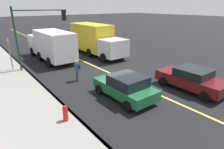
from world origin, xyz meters
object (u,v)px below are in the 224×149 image
at_px(car_green, 125,86).
at_px(street_sign_post, 10,52).
at_px(pedestrian_with_backpack, 77,69).
at_px(fire_hydrant, 66,114).
at_px(traffic_light_mast, 38,26).
at_px(car_maroon, 191,79).
at_px(truck_yellow, 95,39).
at_px(truck_white, 51,45).

relative_size(car_green, street_sign_post, 1.43).
height_order(car_green, street_sign_post, street_sign_post).
height_order(pedestrian_with_backpack, fire_hydrant, pedestrian_with_backpack).
xyz_separation_m(traffic_light_mast, fire_hydrant, (-9.05, 2.00, -3.11)).
bearing_deg(car_maroon, pedestrian_with_backpack, 41.60).
relative_size(truck_yellow, street_sign_post, 2.88).
relative_size(truck_white, traffic_light_mast, 1.47).
xyz_separation_m(car_green, pedestrian_with_backpack, (4.15, 0.97, 0.17)).
bearing_deg(traffic_light_mast, truck_white, -39.02).
height_order(truck_white, pedestrian_with_backpack, truck_white).
relative_size(truck_yellow, traffic_light_mast, 1.54).
relative_size(car_maroon, fire_hydrant, 4.65).
bearing_deg(pedestrian_with_backpack, street_sign_post, 30.60).
bearing_deg(truck_white, street_sign_post, 106.75).
bearing_deg(truck_white, pedestrian_with_backpack, 174.11).
xyz_separation_m(car_green, car_maroon, (-1.68, -4.21, -0.00)).
xyz_separation_m(car_maroon, street_sign_post, (11.29, 8.41, 0.89)).
xyz_separation_m(truck_white, pedestrian_with_backpack, (-6.65, 0.69, -0.65)).
bearing_deg(traffic_light_mast, truck_yellow, -78.26).
bearing_deg(car_green, truck_white, 1.48).
bearing_deg(fire_hydrant, pedestrian_with_backpack, -33.65).
distance_m(truck_yellow, traffic_light_mast, 6.73).
xyz_separation_m(truck_white, street_sign_post, (-1.18, 3.92, 0.06)).
bearing_deg(street_sign_post, car_green, -156.41).
bearing_deg(truck_white, truck_yellow, -98.22).
height_order(truck_yellow, fire_hydrant, truck_yellow).
distance_m(car_green, traffic_light_mast, 9.43).
bearing_deg(truck_white, car_green, -178.52).
relative_size(pedestrian_with_backpack, street_sign_post, 0.58).
distance_m(truck_white, truck_yellow, 4.77).
bearing_deg(fire_hydrant, street_sign_post, 1.77).
xyz_separation_m(pedestrian_with_backpack, fire_hydrant, (-4.40, 2.93, -0.45)).
relative_size(traffic_light_mast, fire_hydrant, 5.47).
height_order(pedestrian_with_backpack, street_sign_post, street_sign_post).
height_order(car_green, car_maroon, car_green).
distance_m(car_green, street_sign_post, 10.53).
bearing_deg(car_green, fire_hydrant, 93.70).
bearing_deg(truck_white, car_maroon, -160.21).
relative_size(street_sign_post, fire_hydrant, 2.94).
bearing_deg(street_sign_post, traffic_light_mast, -109.58).
relative_size(truck_white, street_sign_post, 2.74).
xyz_separation_m(car_green, traffic_light_mast, (8.80, 1.90, 2.83)).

